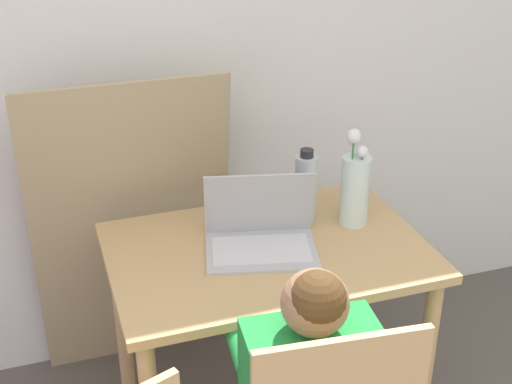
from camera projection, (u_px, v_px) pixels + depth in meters
wall_back at (140, 31)px, 2.36m from camera, size 6.40×0.05×2.50m
dining_table at (267, 278)px, 2.22m from camera, size 0.96×0.64×0.71m
person_seated at (304, 383)px, 1.78m from camera, size 0.36×0.45×0.98m
laptop at (260, 231)px, 2.15m from camera, size 0.38×0.31×0.23m
flower_vase at (355, 185)px, 2.25m from camera, size 0.09×0.09×0.33m
water_bottle at (306, 187)px, 2.27m from camera, size 0.07×0.07×0.25m
cardboard_panel at (132, 232)px, 2.52m from camera, size 0.69×0.18×1.15m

